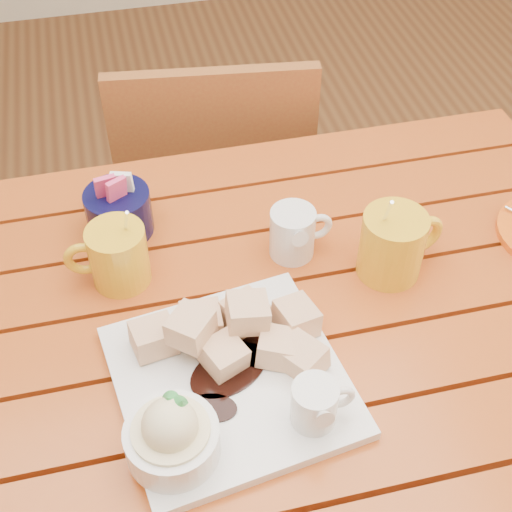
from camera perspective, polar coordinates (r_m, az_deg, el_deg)
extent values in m
cube|color=#A43C15|center=(0.90, 2.11, -16.91)|extent=(1.20, 0.11, 0.03)
cube|color=#A43C15|center=(0.95, 0.32, -10.96)|extent=(1.20, 0.11, 0.03)
cube|color=#A43C15|center=(1.02, -1.19, -5.72)|extent=(1.20, 0.11, 0.03)
cube|color=#A43C15|center=(1.09, -2.49, -1.14)|extent=(1.20, 0.11, 0.03)
cube|color=#A43C15|center=(1.17, -3.61, 2.83)|extent=(1.20, 0.11, 0.03)
cube|color=#A43C15|center=(1.26, -4.59, 6.27)|extent=(1.20, 0.11, 0.03)
cube|color=#A43C15|center=(1.30, -4.58, 4.87)|extent=(1.12, 0.04, 0.08)
cylinder|color=#A43C15|center=(1.66, 15.11, -1.02)|extent=(0.06, 0.06, 0.72)
cube|color=white|center=(0.93, -2.05, -9.95)|extent=(0.32, 0.32, 0.02)
cube|color=#E78946|center=(0.92, -2.58, -7.97)|extent=(0.07, 0.07, 0.04)
cube|color=#E78946|center=(0.97, -0.98, -4.59)|extent=(0.07, 0.07, 0.04)
cube|color=#E78946|center=(0.96, -4.40, -5.30)|extent=(0.05, 0.05, 0.04)
cube|color=#E78946|center=(0.92, 3.76, -8.12)|extent=(0.07, 0.07, 0.04)
cube|color=#E78946|center=(0.93, 1.74, -7.36)|extent=(0.07, 0.07, 0.04)
cube|color=#E78946|center=(0.95, -8.19, -6.48)|extent=(0.06, 0.06, 0.04)
cube|color=#E78946|center=(0.92, -0.69, -4.55)|extent=(0.05, 0.05, 0.04)
cube|color=#E78946|center=(0.96, 3.25, -4.96)|extent=(0.06, 0.06, 0.04)
cube|color=#E78946|center=(0.91, -5.24, -5.73)|extent=(0.07, 0.07, 0.04)
cylinder|color=white|center=(0.86, -6.71, -14.46)|extent=(0.11, 0.11, 0.04)
cylinder|color=#F8E9B6|center=(0.85, -6.78, -14.05)|extent=(0.09, 0.09, 0.03)
sphere|color=#F8E9B6|center=(0.83, -6.91, -13.31)|extent=(0.06, 0.06, 0.06)
cone|color=green|center=(0.81, -6.08, -11.64)|extent=(0.04, 0.04, 0.03)
cone|color=green|center=(0.82, -6.97, -11.27)|extent=(0.03, 0.03, 0.03)
cylinder|color=white|center=(0.87, 4.68, -11.70)|extent=(0.06, 0.06, 0.06)
cylinder|color=black|center=(0.85, 4.78, -10.74)|extent=(0.04, 0.04, 0.01)
cone|color=white|center=(0.84, 5.33, -12.46)|extent=(0.02, 0.02, 0.03)
torus|color=white|center=(0.88, 6.75, -11.18)|extent=(0.04, 0.01, 0.04)
cylinder|color=gold|center=(1.04, -10.93, 0.02)|extent=(0.09, 0.09, 0.09)
cylinder|color=black|center=(1.02, -11.24, 1.60)|extent=(0.07, 0.07, 0.01)
torus|color=gold|center=(1.05, -13.60, -0.22)|extent=(0.06, 0.02, 0.06)
cylinder|color=silver|center=(1.03, -10.45, 1.82)|extent=(0.02, 0.06, 0.12)
cylinder|color=gold|center=(1.05, 10.81, 0.86)|extent=(0.09, 0.09, 0.10)
cylinder|color=black|center=(1.02, 11.14, 2.61)|extent=(0.08, 0.08, 0.01)
torus|color=gold|center=(1.08, 13.24, 1.70)|extent=(0.07, 0.03, 0.06)
cylinder|color=silver|center=(1.03, 10.07, 2.57)|extent=(0.02, 0.06, 0.14)
cylinder|color=white|center=(1.07, 2.92, 1.85)|extent=(0.07, 0.07, 0.08)
cylinder|color=white|center=(1.04, 2.99, 3.28)|extent=(0.05, 0.05, 0.01)
cone|color=white|center=(1.03, 3.48, 1.70)|extent=(0.03, 0.03, 0.03)
torus|color=white|center=(1.08, 4.98, 2.26)|extent=(0.05, 0.01, 0.05)
cylinder|color=black|center=(1.13, -10.90, 3.47)|extent=(0.10, 0.10, 0.07)
cube|color=#E63E73|center=(1.09, -11.92, 5.29)|extent=(0.03, 0.02, 0.05)
cube|color=white|center=(1.10, -10.62, 5.65)|extent=(0.03, 0.02, 0.05)
cube|color=#E63E73|center=(1.09, -11.10, 5.07)|extent=(0.04, 0.03, 0.05)
cube|color=brown|center=(1.72, -3.36, 5.28)|extent=(0.45, 0.45, 0.03)
cylinder|color=brown|center=(2.00, 1.48, 4.11)|extent=(0.03, 0.03, 0.40)
cylinder|color=brown|center=(2.00, -8.34, 3.38)|extent=(0.03, 0.03, 0.40)
cylinder|color=brown|center=(1.77, 2.87, -3.26)|extent=(0.03, 0.03, 0.40)
cylinder|color=brown|center=(1.76, -8.30, -4.12)|extent=(0.03, 0.03, 0.40)
cube|color=brown|center=(1.44, -3.27, 7.43)|extent=(0.40, 0.08, 0.42)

